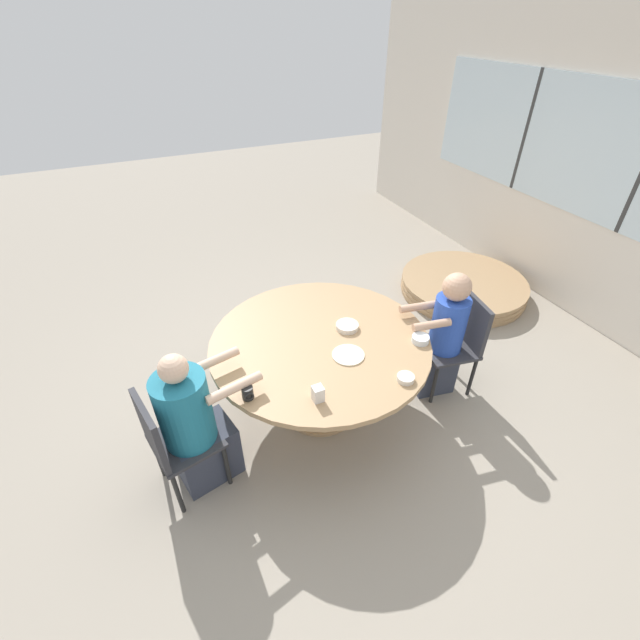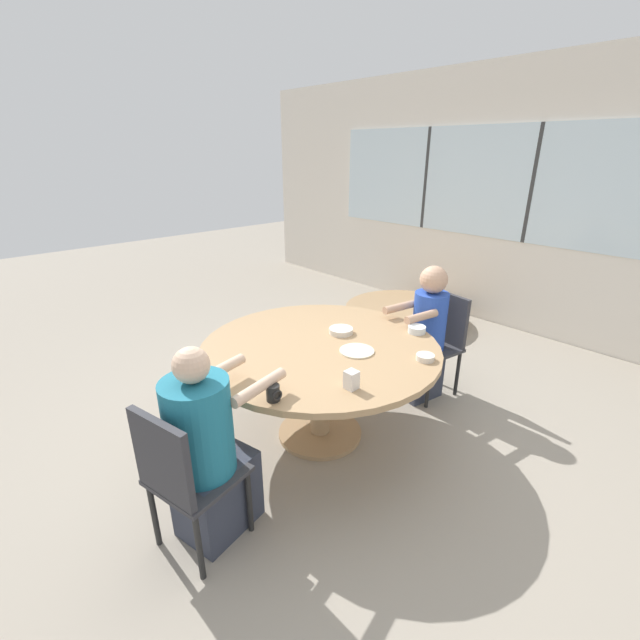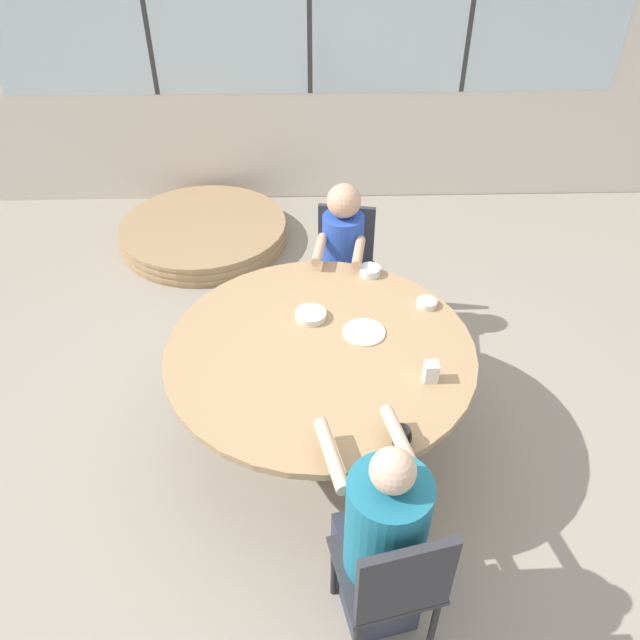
{
  "view_description": "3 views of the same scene",
  "coord_description": "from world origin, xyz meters",
  "views": [
    {
      "loc": [
        2.19,
        -0.99,
        2.66
      ],
      "look_at": [
        0.0,
        0.0,
        0.9
      ],
      "focal_mm": 24.0,
      "sensor_mm": 36.0,
      "label": 1
    },
    {
      "loc": [
        1.9,
        -1.75,
        1.93
      ],
      "look_at": [
        0.0,
        0.0,
        0.9
      ],
      "focal_mm": 24.0,
      "sensor_mm": 36.0,
      "label": 2
    },
    {
      "loc": [
        -0.07,
        -2.4,
        2.83
      ],
      "look_at": [
        0.0,
        0.0,
        0.9
      ],
      "focal_mm": 35.0,
      "sensor_mm": 36.0,
      "label": 3
    }
  ],
  "objects": [
    {
      "name": "coffee_mug",
      "position": [
        0.33,
        -0.64,
        0.76
      ],
      "size": [
        0.08,
        0.07,
        0.09
      ],
      "color": "black",
      "rests_on": "dining_table"
    },
    {
      "name": "chair_for_man_blue_shirt",
      "position": [
        0.2,
        1.15,
        0.5
      ],
      "size": [
        0.46,
        0.46,
        0.85
      ],
      "rotation": [
        0.0,
        0.0,
        -3.31
      ],
      "color": "#333338",
      "rests_on": "ground_plane"
    },
    {
      "name": "folded_table_stack",
      "position": [
        -0.92,
        2.21,
        0.09
      ],
      "size": [
        1.39,
        1.39,
        0.18
      ],
      "color": "tan",
      "rests_on": "ground_plane"
    },
    {
      "name": "person_man_blue_shirt",
      "position": [
        0.17,
        1.0,
        0.52
      ],
      "size": [
        0.35,
        0.53,
        1.11
      ],
      "rotation": [
        0.0,
        0.0,
        -3.31
      ],
      "color": "#333847",
      "rests_on": "ground_plane"
    },
    {
      "name": "chair_for_woman_green_shirt",
      "position": [
        0.26,
        -1.14,
        0.5
      ],
      "size": [
        0.48,
        0.48,
        0.85
      ],
      "rotation": [
        0.0,
        0.0,
        0.22
      ],
      "color": "#333338",
      "rests_on": "ground_plane"
    },
    {
      "name": "bowl_white_shallow",
      "position": [
        0.6,
        0.33,
        0.73
      ],
      "size": [
        0.11,
        0.11,
        0.04
      ],
      "color": "silver",
      "rests_on": "dining_table"
    },
    {
      "name": "wall_back_with_windows",
      "position": [
        0.0,
        3.03,
        1.42
      ],
      "size": [
        8.4,
        0.08,
        2.8
      ],
      "color": "silver",
      "rests_on": "ground_plane"
    },
    {
      "name": "bowl_cereal",
      "position": [
        0.31,
        0.65,
        0.74
      ],
      "size": [
        0.12,
        0.12,
        0.05
      ],
      "color": "silver",
      "rests_on": "dining_table"
    },
    {
      "name": "ground_plane",
      "position": [
        0.0,
        0.0,
        0.0
      ],
      "size": [
        16.0,
        16.0,
        0.0
      ],
      "primitive_type": "plane",
      "color": "gray"
    },
    {
      "name": "dining_table",
      "position": [
        0.0,
        0.0,
        0.6
      ],
      "size": [
        1.6,
        1.6,
        0.72
      ],
      "color": "tan",
      "rests_on": "ground_plane"
    },
    {
      "name": "plate_tortillas",
      "position": [
        0.23,
        0.11,
        0.72
      ],
      "size": [
        0.23,
        0.23,
        0.01
      ],
      "color": "beige",
      "rests_on": "dining_table"
    },
    {
      "name": "bowl_fruit",
      "position": [
        -0.04,
        0.24,
        0.74
      ],
      "size": [
        0.17,
        0.17,
        0.04
      ],
      "color": "silver",
      "rests_on": "dining_table"
    },
    {
      "name": "person_woman_green_shirt",
      "position": [
        0.22,
        -0.98,
        0.49
      ],
      "size": [
        0.45,
        0.66,
        1.1
      ],
      "rotation": [
        0.0,
        0.0,
        0.22
      ],
      "color": "#333847",
      "rests_on": "ground_plane"
    },
    {
      "name": "milk_carton_small",
      "position": [
        0.52,
        -0.25,
        0.77
      ],
      "size": [
        0.07,
        0.07,
        0.1
      ],
      "color": "silver",
      "rests_on": "dining_table"
    }
  ]
}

